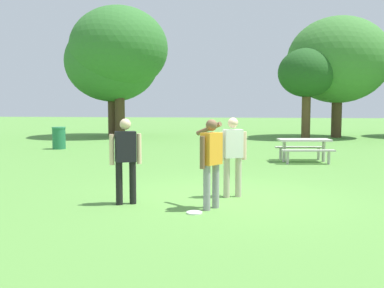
{
  "coord_description": "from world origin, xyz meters",
  "views": [
    {
      "loc": [
        0.61,
        -8.94,
        1.89
      ],
      "look_at": [
        -0.83,
        1.07,
        1.0
      ],
      "focal_mm": 41.18,
      "sensor_mm": 36.0,
      "label": 1
    }
  ],
  "objects_px": {
    "trash_can_further_along": "(59,138)",
    "tree_broad_center": "(119,49)",
    "person_catcher": "(233,152)",
    "person_bystander": "(211,157)",
    "tree_far_right": "(307,74)",
    "tree_slender_mid": "(338,60)",
    "tree_tall_left": "(112,62)",
    "person_thrower": "(126,155)",
    "picnic_table_near": "(304,145)",
    "frisbee": "(194,213)"
  },
  "relations": [
    {
      "from": "picnic_table_near",
      "to": "tree_tall_left",
      "type": "xyz_separation_m",
      "value": [
        -10.29,
        11.04,
        3.95
      ]
    },
    {
      "from": "person_thrower",
      "to": "person_bystander",
      "type": "xyz_separation_m",
      "value": [
        1.64,
        -0.15,
        0.02
      ]
    },
    {
      "from": "tree_slender_mid",
      "to": "person_bystander",
      "type": "bearing_deg",
      "value": -106.2
    },
    {
      "from": "frisbee",
      "to": "trash_can_further_along",
      "type": "bearing_deg",
      "value": 125.09
    },
    {
      "from": "frisbee",
      "to": "picnic_table_near",
      "type": "height_order",
      "value": "picnic_table_near"
    },
    {
      "from": "picnic_table_near",
      "to": "tree_far_right",
      "type": "relative_size",
      "value": 0.37
    },
    {
      "from": "person_bystander",
      "to": "tree_broad_center",
      "type": "xyz_separation_m",
      "value": [
        -7.25,
        17.64,
        4.27
      ]
    },
    {
      "from": "person_bystander",
      "to": "tree_broad_center",
      "type": "relative_size",
      "value": 0.21
    },
    {
      "from": "frisbee",
      "to": "tree_tall_left",
      "type": "bearing_deg",
      "value": 112.31
    },
    {
      "from": "tree_far_right",
      "to": "person_bystander",
      "type": "bearing_deg",
      "value": -101.67
    },
    {
      "from": "person_bystander",
      "to": "tree_slender_mid",
      "type": "height_order",
      "value": "tree_slender_mid"
    },
    {
      "from": "frisbee",
      "to": "tree_tall_left",
      "type": "distance_m",
      "value": 20.58
    },
    {
      "from": "picnic_table_near",
      "to": "trash_can_further_along",
      "type": "xyz_separation_m",
      "value": [
        -10.07,
        2.99,
        -0.08
      ]
    },
    {
      "from": "trash_can_further_along",
      "to": "tree_tall_left",
      "type": "relative_size",
      "value": 0.14
    },
    {
      "from": "person_catcher",
      "to": "person_bystander",
      "type": "xyz_separation_m",
      "value": [
        -0.34,
        -1.11,
        0.02
      ]
    },
    {
      "from": "person_catcher",
      "to": "frisbee",
      "type": "bearing_deg",
      "value": -111.65
    },
    {
      "from": "tree_tall_left",
      "to": "tree_slender_mid",
      "type": "xyz_separation_m",
      "value": [
        13.43,
        0.94,
        0.02
      ]
    },
    {
      "from": "person_catcher",
      "to": "person_thrower",
      "type": "bearing_deg",
      "value": -154.21
    },
    {
      "from": "frisbee",
      "to": "tree_slender_mid",
      "type": "height_order",
      "value": "tree_slender_mid"
    },
    {
      "from": "tree_tall_left",
      "to": "tree_slender_mid",
      "type": "bearing_deg",
      "value": 3.98
    },
    {
      "from": "picnic_table_near",
      "to": "tree_far_right",
      "type": "xyz_separation_m",
      "value": [
        1.19,
        10.33,
        3.09
      ]
    },
    {
      "from": "tree_tall_left",
      "to": "person_thrower",
      "type": "bearing_deg",
      "value": -70.96
    },
    {
      "from": "picnic_table_near",
      "to": "tree_far_right",
      "type": "distance_m",
      "value": 10.85
    },
    {
      "from": "frisbee",
      "to": "trash_can_further_along",
      "type": "xyz_separation_m",
      "value": [
        -7.4,
        10.53,
        0.47
      ]
    },
    {
      "from": "tree_broad_center",
      "to": "person_catcher",
      "type": "bearing_deg",
      "value": -65.36
    },
    {
      "from": "person_catcher",
      "to": "trash_can_further_along",
      "type": "relative_size",
      "value": 1.71
    },
    {
      "from": "picnic_table_near",
      "to": "person_thrower",
      "type": "bearing_deg",
      "value": -120.09
    },
    {
      "from": "tree_tall_left",
      "to": "tree_far_right",
      "type": "distance_m",
      "value": 11.54
    },
    {
      "from": "picnic_table_near",
      "to": "tree_far_right",
      "type": "height_order",
      "value": "tree_far_right"
    },
    {
      "from": "person_catcher",
      "to": "tree_far_right",
      "type": "distance_m",
      "value": 16.92
    },
    {
      "from": "person_bystander",
      "to": "tree_broad_center",
      "type": "distance_m",
      "value": 19.54
    },
    {
      "from": "person_thrower",
      "to": "tree_slender_mid",
      "type": "distance_m",
      "value": 20.62
    },
    {
      "from": "trash_can_further_along",
      "to": "tree_slender_mid",
      "type": "bearing_deg",
      "value": 34.22
    },
    {
      "from": "trash_can_further_along",
      "to": "tree_broad_center",
      "type": "xyz_separation_m",
      "value": [
        0.4,
        7.49,
        4.75
      ]
    },
    {
      "from": "tree_broad_center",
      "to": "tree_far_right",
      "type": "bearing_deg",
      "value": -0.84
    },
    {
      "from": "trash_can_further_along",
      "to": "frisbee",
      "type": "bearing_deg",
      "value": -54.91
    },
    {
      "from": "tree_tall_left",
      "to": "tree_broad_center",
      "type": "height_order",
      "value": "tree_broad_center"
    },
    {
      "from": "trash_can_further_along",
      "to": "tree_far_right",
      "type": "relative_size",
      "value": 0.19
    },
    {
      "from": "person_thrower",
      "to": "tree_broad_center",
      "type": "relative_size",
      "value": 0.21
    },
    {
      "from": "tree_broad_center",
      "to": "tree_far_right",
      "type": "relative_size",
      "value": 1.52
    },
    {
      "from": "person_bystander",
      "to": "tree_tall_left",
      "type": "relative_size",
      "value": 0.24
    },
    {
      "from": "person_catcher",
      "to": "trash_can_further_along",
      "type": "height_order",
      "value": "person_catcher"
    },
    {
      "from": "tree_far_right",
      "to": "tree_slender_mid",
      "type": "relative_size",
      "value": 0.72
    },
    {
      "from": "person_bystander",
      "to": "frisbee",
      "type": "distance_m",
      "value": 1.05
    },
    {
      "from": "person_thrower",
      "to": "frisbee",
      "type": "relative_size",
      "value": 5.85
    },
    {
      "from": "person_catcher",
      "to": "tree_far_right",
      "type": "xyz_separation_m",
      "value": [
        3.27,
        16.38,
        2.72
      ]
    },
    {
      "from": "trash_can_further_along",
      "to": "tree_far_right",
      "type": "bearing_deg",
      "value": 33.07
    },
    {
      "from": "tree_far_right",
      "to": "tree_slender_mid",
      "type": "bearing_deg",
      "value": 40.26
    },
    {
      "from": "person_bystander",
      "to": "tree_tall_left",
      "type": "bearing_deg",
      "value": 113.39
    },
    {
      "from": "person_thrower",
      "to": "trash_can_further_along",
      "type": "bearing_deg",
      "value": 120.99
    }
  ]
}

